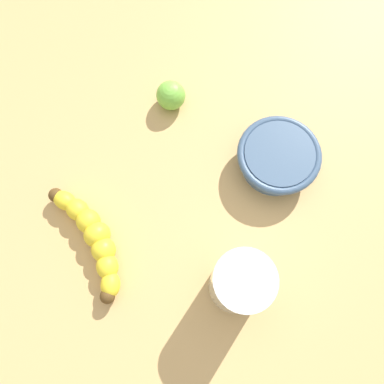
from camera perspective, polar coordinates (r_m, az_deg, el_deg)
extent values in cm
cube|color=tan|center=(65.80, -6.47, 5.17)|extent=(120.00, 120.00, 3.00)
ellipsoid|color=yellow|center=(58.42, -12.05, -12.93)|extent=(4.28, 3.57, 2.79)
ellipsoid|color=yellow|center=(58.69, -12.18, -10.51)|extent=(4.68, 4.39, 3.18)
ellipsoid|color=yellow|center=(59.14, -12.71, -8.18)|extent=(5.08, 5.03, 3.58)
ellipsoid|color=yellow|center=(59.75, -13.60, -6.03)|extent=(5.44, 5.46, 3.98)
ellipsoid|color=yellow|center=(60.50, -14.81, -4.11)|extent=(5.13, 5.15, 3.58)
ellipsoid|color=yellow|center=(61.37, -16.28, -2.49)|extent=(4.59, 4.81, 3.18)
ellipsoid|color=yellow|center=(62.33, -17.97, -1.19)|extent=(3.85, 4.44, 2.79)
sphere|color=#513819|center=(58.33, -12.09, -14.58)|extent=(2.19, 2.19, 2.19)
sphere|color=#513819|center=(63.01, -19.16, -0.44)|extent=(2.19, 2.19, 2.19)
cylinder|color=silver|center=(53.63, 6.98, -13.02)|extent=(7.87, 7.87, 11.88)
cylinder|color=#92719C|center=(54.30, 6.90, -13.07)|extent=(7.37, 7.37, 10.01)
cylinder|color=#3D5675|center=(62.46, 12.22, 4.72)|extent=(10.69, 10.69, 4.74)
torus|color=#3D5675|center=(60.86, 12.56, 5.34)|extent=(12.82, 12.82, 1.20)
sphere|color=#75C142|center=(66.04, -3.08, 13.83)|extent=(4.81, 4.81, 4.81)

